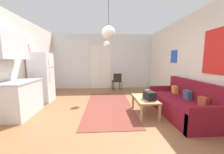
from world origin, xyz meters
The scene contains 13 objects.
ground_plane centered at (0.00, 0.00, -0.05)m, with size 5.54×7.50×0.10m, color #8E603D.
wall_back centered at (0.00, 3.50, 1.36)m, with size 5.14×0.13×2.73m.
wall_right centered at (2.52, 0.00, 1.37)m, with size 0.12×7.10×2.73m.
area_rug centered at (0.18, 0.82, 0.01)m, with size 1.41×3.00×0.01m, color brown.
couch centered at (2.07, 0.04, 0.28)m, with size 0.87×2.01×0.91m.
coffee_table centered at (1.11, 0.15, 0.38)m, with size 0.51×0.95×0.44m.
bamboo_vase centered at (1.18, 0.21, 0.54)m, with size 0.11×0.11×0.42m.
handbag centered at (1.18, 0.01, 0.55)m, with size 0.27×0.35×0.33m.
refrigerator centered at (-2.10, 1.42, 0.84)m, with size 0.65×0.62×1.68m.
kitchen_counter centered at (-2.15, 0.27, 0.80)m, with size 0.63×1.10×2.12m.
accent_chair centered at (0.63, 2.85, 0.48)m, with size 0.47×0.45×0.83m.
pendant_lamp_near centered at (0.13, -0.38, 1.98)m, with size 0.27×0.27×0.89m.
pendant_lamp_far centered at (0.14, 1.70, 2.02)m, with size 0.23×0.23×0.83m.
Camera 1 is at (0.04, -3.06, 1.41)m, focal length 20.40 mm.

